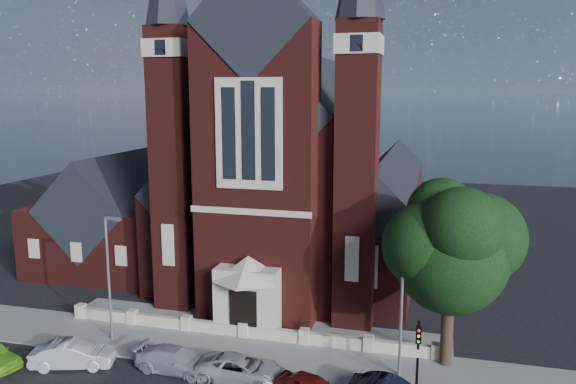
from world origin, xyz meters
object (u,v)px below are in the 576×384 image
object	(u,v)px
street_lamp_right	(404,298)
car_white_suv	(241,368)
parish_hall	(117,223)
street_lamp_left	(110,271)
car_silver_a	(73,354)
traffic_signal	(418,348)
street_tree	(453,251)
church	(303,176)
car_silver_b	(176,360)

from	to	relation	value
street_lamp_right	car_white_suv	size ratio (longest dim) A/B	1.62
parish_hall	street_lamp_left	xyz separation A→B (m)	(8.09, -14.00, 0.59)
parish_hall	car_silver_a	distance (m)	19.59
street_lamp_left	car_silver_a	size ratio (longest dim) A/B	1.75
traffic_signal	car_white_suv	size ratio (longest dim) A/B	0.80
street_tree	street_lamp_right	distance (m)	3.84
church	street_lamp_right	size ratio (longest dim) A/B	4.31
traffic_signal	car_silver_a	bearing A→B (deg)	-173.74
parish_hall	car_white_suv	size ratio (longest dim) A/B	2.45
church	car_silver_a	world-z (taller)	church
parish_hall	street_lamp_right	world-z (taller)	parish_hall
street_tree	traffic_signal	bearing A→B (deg)	-115.95
car_white_suv	parish_hall	bearing A→B (deg)	46.92
parish_hall	car_silver_a	size ratio (longest dim) A/B	2.64
street_tree	car_white_suv	distance (m)	13.33
street_lamp_left	car_silver_b	xyz separation A→B (m)	(5.65, -2.65, -3.91)
street_lamp_left	traffic_signal	size ratio (longest dim) A/B	2.02
parish_hall	car_silver_a	bearing A→B (deg)	-66.21
church	car_silver_b	xyz separation A→B (m)	(-2.26, -21.59, -7.50)
parish_hall	street_lamp_left	world-z (taller)	parish_hall
car_silver_a	street_lamp_right	bearing A→B (deg)	-96.45
parish_hall	street_lamp_left	bearing A→B (deg)	-59.98
street_lamp_left	car_white_suv	size ratio (longest dim) A/B	1.62
street_lamp_left	church	bearing A→B (deg)	67.34
street_tree	traffic_signal	distance (m)	5.70
traffic_signal	car_silver_a	distance (m)	19.41
traffic_signal	car_white_suv	bearing A→B (deg)	-173.59
traffic_signal	street_lamp_right	bearing A→B (deg)	120.01
street_lamp_left	traffic_signal	bearing A→B (deg)	-4.76
traffic_signal	church	bearing A→B (deg)	118.20
street_lamp_right	car_silver_b	xyz separation A→B (m)	(-12.35, -2.65, -3.91)
church	car_silver_b	size ratio (longest dim) A/B	7.37
car_silver_a	car_silver_b	bearing A→B (deg)	-98.02
church	street_lamp_right	distance (m)	21.76
street_lamp_left	traffic_signal	xyz separation A→B (m)	(18.91, -1.57, -2.02)
street_tree	car_silver_a	xyz separation A→B (m)	(-20.80, -5.39, -6.20)
church	car_silver_b	bearing A→B (deg)	-95.97
street_lamp_left	street_lamp_right	bearing A→B (deg)	0.00
parish_hall	car_silver_a	world-z (taller)	parish_hall
street_lamp_left	car_silver_a	distance (m)	5.33
church	street_lamp_left	xyz separation A→B (m)	(-7.91, -18.94, -3.59)
street_lamp_right	street_lamp_left	bearing A→B (deg)	180.00
parish_hall	car_silver_a	xyz separation A→B (m)	(7.79, -17.68, -3.25)
parish_hall	street_tree	bearing A→B (deg)	-23.26
street_lamp_right	car_silver_b	bearing A→B (deg)	-167.87
church	car_silver_a	xyz separation A→B (m)	(-8.21, -22.62, -7.42)
church	car_white_suv	world-z (taller)	church
parish_hall	street_lamp_right	bearing A→B (deg)	-28.22
street_tree	street_lamp_left	world-z (taller)	street_tree
church	street_tree	bearing A→B (deg)	-53.83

